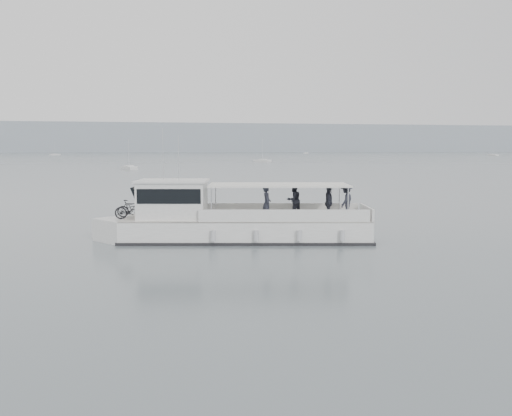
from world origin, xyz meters
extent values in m
plane|color=slate|center=(0.00, 0.00, 0.00)|extent=(1400.00, 1400.00, 0.00)
cube|color=#939EA8|center=(0.00, 560.00, 14.00)|extent=(1400.00, 90.00, 28.00)
cube|color=white|center=(-1.14, -0.04, 0.45)|extent=(12.41, 5.66, 1.30)
cube|color=white|center=(-7.00, 1.22, 0.45)|extent=(3.18, 3.18, 1.30)
cube|color=beige|center=(-1.14, -0.04, 1.10)|extent=(12.41, 5.66, 0.06)
cube|color=black|center=(-1.14, -0.04, 0.05)|extent=(12.63, 5.82, 0.18)
cube|color=white|center=(0.95, 1.08, 1.40)|extent=(7.84, 1.79, 0.60)
cube|color=white|center=(0.30, -1.93, 1.40)|extent=(7.84, 1.79, 0.60)
cube|color=white|center=(4.68, -1.30, 1.40)|extent=(0.77, 3.15, 0.60)
cube|color=white|center=(-4.66, 0.72, 2.00)|extent=(3.70, 3.31, 1.80)
cube|color=black|center=(-6.17, 1.04, 2.15)|extent=(1.08, 2.56, 1.16)
cube|color=black|center=(-4.66, 0.72, 2.30)|extent=(3.51, 3.31, 0.70)
cube|color=white|center=(-4.66, 0.72, 2.95)|extent=(3.94, 3.55, 0.10)
cube|color=white|center=(0.42, -0.38, 2.75)|extent=(7.28, 4.37, 0.08)
cylinder|color=silver|center=(-3.00, -1.07, 1.93)|extent=(0.07, 0.07, 1.65)
cylinder|color=silver|center=(-2.41, 1.66, 1.93)|extent=(0.07, 0.07, 1.65)
cylinder|color=silver|center=(3.26, -2.43, 1.93)|extent=(0.07, 0.07, 1.65)
cylinder|color=silver|center=(3.85, 0.31, 1.93)|extent=(0.07, 0.07, 1.65)
cylinder|color=silver|center=(-5.05, 1.72, 4.25)|extent=(0.04, 0.04, 2.60)
cylinder|color=silver|center=(-4.41, -0.05, 4.05)|extent=(0.04, 0.04, 2.20)
cylinder|color=#BABCC1|center=(-2.98, -1.45, 0.50)|extent=(0.29, 0.29, 0.50)
cylinder|color=#BABCC1|center=(-1.02, -1.87, 0.50)|extent=(0.29, 0.29, 0.50)
cylinder|color=#BABCC1|center=(0.93, -2.29, 0.50)|extent=(0.29, 0.29, 0.50)
cylinder|color=#BABCC1|center=(2.89, -2.71, 0.50)|extent=(0.29, 0.29, 0.50)
imported|color=black|center=(-6.53, 1.53, 1.55)|extent=(1.80, 0.95, 0.90)
imported|color=black|center=(-6.70, 0.75, 1.58)|extent=(1.64, 0.77, 0.95)
imported|color=#292B36|center=(-0.35, -1.13, 1.94)|extent=(0.50, 0.67, 1.68)
imported|color=#292B36|center=(1.35, 0.13, 1.94)|extent=(1.00, 0.90, 1.68)
imported|color=#292B36|center=(2.64, -1.47, 1.94)|extent=(0.71, 1.06, 1.68)
imported|color=#292B36|center=(3.83, -0.71, 1.94)|extent=(1.17, 1.23, 1.68)
cube|color=white|center=(196.84, 265.39, 0.30)|extent=(2.79, 7.54, 0.75)
cube|color=white|center=(196.84, 265.39, 0.62)|extent=(2.22, 2.71, 0.45)
cylinder|color=silver|center=(196.84, 265.39, 4.68)|extent=(0.08, 0.08, 8.16)
cube|color=white|center=(-7.20, 94.67, 0.30)|extent=(3.48, 5.42, 0.75)
cube|color=white|center=(-7.20, 94.67, 0.62)|extent=(2.02, 2.22, 0.45)
cylinder|color=silver|center=(-7.20, 94.67, 3.45)|extent=(0.08, 0.08, 5.69)
cube|color=white|center=(123.60, 391.06, 0.30)|extent=(4.99, 5.00, 0.75)
cube|color=white|center=(123.60, 391.06, 0.62)|extent=(2.38, 2.38, 0.45)
cube|color=white|center=(35.13, 154.69, 0.30)|extent=(5.21, 6.31, 0.75)
cube|color=white|center=(35.13, 154.69, 0.62)|extent=(2.69, 2.81, 0.45)
cylinder|color=silver|center=(35.13, 154.69, 4.05)|extent=(0.08, 0.08, 6.90)
cube|color=white|center=(-52.07, 336.86, 0.30)|extent=(6.35, 5.62, 0.75)
cube|color=white|center=(-52.07, 336.86, 0.62)|extent=(2.89, 2.82, 0.45)
cylinder|color=silver|center=(-52.07, 336.86, 4.15)|extent=(0.08, 0.08, 7.10)
camera|label=1|loc=(-6.59, -27.42, 4.58)|focal=40.00mm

